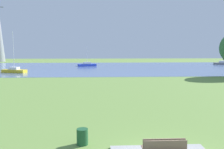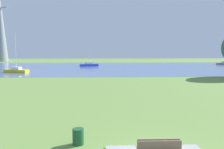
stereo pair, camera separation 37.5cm
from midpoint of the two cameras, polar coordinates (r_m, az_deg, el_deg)
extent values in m
plane|color=olive|center=(31.94, 1.65, -2.32)|extent=(160.00, 160.00, 0.00)
cube|color=#745F4B|center=(10.96, 10.89, -16.53)|extent=(1.80, 0.48, 0.05)
cube|color=#745F4B|center=(10.67, 11.20, -15.75)|extent=(1.80, 0.05, 0.44)
cube|color=#745F4B|center=(10.49, 11.49, -16.17)|extent=(1.80, 0.05, 0.44)
cylinder|color=#1E512D|center=(12.38, -7.92, -14.37)|extent=(0.56, 0.56, 0.80)
cube|color=#5770A3|center=(59.73, -0.44, 1.68)|extent=(140.00, 40.00, 0.02)
cube|color=yellow|center=(50.63, -22.30, 0.75)|extent=(5.03, 2.81, 0.60)
cube|color=white|center=(50.59, -22.32, 1.37)|extent=(2.04, 1.57, 0.50)
cylinder|color=silver|center=(50.44, -22.49, 5.24)|extent=(0.10, 0.10, 7.33)
cube|color=blue|center=(64.13, -6.09, 2.24)|extent=(5.03, 2.98, 0.60)
cube|color=white|center=(64.10, -6.10, 2.73)|extent=(2.06, 1.62, 0.50)
cylinder|color=silver|center=(64.01, -6.12, 4.63)|extent=(0.10, 0.10, 4.76)
cube|color=gray|center=(77.14, 24.55, 2.38)|extent=(5.01, 2.54, 0.60)
cube|color=white|center=(77.11, 24.57, 2.79)|extent=(2.00, 1.47, 0.50)
cylinder|color=silver|center=(77.03, 24.64, 4.40)|extent=(0.10, 0.10, 4.86)
camera|label=1|loc=(0.19, -90.41, -0.05)|focal=38.66mm
camera|label=2|loc=(0.19, 89.59, 0.05)|focal=38.66mm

